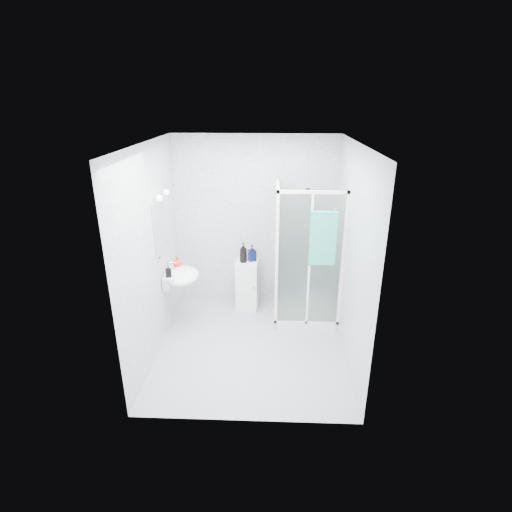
{
  "coord_description": "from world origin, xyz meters",
  "views": [
    {
      "loc": [
        0.25,
        -4.44,
        3.07
      ],
      "look_at": [
        0.05,
        0.35,
        1.15
      ],
      "focal_mm": 28.0,
      "sensor_mm": 36.0,
      "label": 1
    }
  ],
  "objects_px": {
    "soap_dispenser_orange": "(177,262)",
    "soap_dispenser_black": "(168,271)",
    "shower_enclosure": "(300,291)",
    "shampoo_bottle_b": "(252,253)",
    "hand_towel": "(323,237)",
    "storage_cabinet": "(247,285)",
    "wall_basin": "(180,276)",
    "shampoo_bottle_a": "(243,253)"
  },
  "relations": [
    {
      "from": "storage_cabinet",
      "to": "soap_dispenser_black",
      "type": "bearing_deg",
      "value": -137.78
    },
    {
      "from": "hand_towel",
      "to": "soap_dispenser_orange",
      "type": "distance_m",
      "value": 2.03
    },
    {
      "from": "soap_dispenser_orange",
      "to": "soap_dispenser_black",
      "type": "relative_size",
      "value": 0.96
    },
    {
      "from": "shower_enclosure",
      "to": "shampoo_bottle_b",
      "type": "relative_size",
      "value": 8.18
    },
    {
      "from": "storage_cabinet",
      "to": "shampoo_bottle_b",
      "type": "bearing_deg",
      "value": 32.33
    },
    {
      "from": "storage_cabinet",
      "to": "hand_towel",
      "type": "xyz_separation_m",
      "value": [
        1.01,
        -0.68,
        1.03
      ]
    },
    {
      "from": "wall_basin",
      "to": "storage_cabinet",
      "type": "xyz_separation_m",
      "value": [
        0.87,
        0.6,
        -0.41
      ]
    },
    {
      "from": "storage_cabinet",
      "to": "wall_basin",
      "type": "bearing_deg",
      "value": -141.03
    },
    {
      "from": "shampoo_bottle_a",
      "to": "soap_dispenser_orange",
      "type": "relative_size",
      "value": 1.93
    },
    {
      "from": "hand_towel",
      "to": "shampoo_bottle_a",
      "type": "bearing_deg",
      "value": 148.38
    },
    {
      "from": "wall_basin",
      "to": "storage_cabinet",
      "type": "distance_m",
      "value": 1.13
    },
    {
      "from": "hand_towel",
      "to": "soap_dispenser_black",
      "type": "relative_size",
      "value": 4.44
    },
    {
      "from": "soap_dispenser_orange",
      "to": "shower_enclosure",
      "type": "bearing_deg",
      "value": 5.39
    },
    {
      "from": "shower_enclosure",
      "to": "wall_basin",
      "type": "relative_size",
      "value": 3.57
    },
    {
      "from": "shampoo_bottle_a",
      "to": "shampoo_bottle_b",
      "type": "xyz_separation_m",
      "value": [
        0.12,
        0.06,
        -0.03
      ]
    },
    {
      "from": "wall_basin",
      "to": "soap_dispenser_black",
      "type": "height_order",
      "value": "soap_dispenser_black"
    },
    {
      "from": "wall_basin",
      "to": "shampoo_bottle_a",
      "type": "xyz_separation_m",
      "value": [
        0.82,
        0.57,
        0.14
      ]
    },
    {
      "from": "storage_cabinet",
      "to": "hand_towel",
      "type": "bearing_deg",
      "value": -29.5
    },
    {
      "from": "storage_cabinet",
      "to": "shower_enclosure",
      "type": "bearing_deg",
      "value": -15.39
    },
    {
      "from": "wall_basin",
      "to": "shampoo_bottle_a",
      "type": "height_order",
      "value": "shampoo_bottle_a"
    },
    {
      "from": "storage_cabinet",
      "to": "soap_dispenser_black",
      "type": "relative_size",
      "value": 4.82
    },
    {
      "from": "soap_dispenser_orange",
      "to": "soap_dispenser_black",
      "type": "distance_m",
      "value": 0.32
    },
    {
      "from": "shampoo_bottle_a",
      "to": "soap_dispenser_black",
      "type": "xyz_separation_m",
      "value": [
        -0.93,
        -0.73,
        0.01
      ]
    },
    {
      "from": "hand_towel",
      "to": "soap_dispenser_black",
      "type": "height_order",
      "value": "hand_towel"
    },
    {
      "from": "shampoo_bottle_b",
      "to": "soap_dispenser_orange",
      "type": "xyz_separation_m",
      "value": [
        -1.01,
        -0.48,
        0.04
      ]
    },
    {
      "from": "storage_cabinet",
      "to": "soap_dispenser_orange",
      "type": "relative_size",
      "value": 5.03
    },
    {
      "from": "shampoo_bottle_a",
      "to": "wall_basin",
      "type": "bearing_deg",
      "value": -145.12
    },
    {
      "from": "soap_dispenser_orange",
      "to": "shampoo_bottle_b",
      "type": "bearing_deg",
      "value": 25.5
    },
    {
      "from": "shower_enclosure",
      "to": "soap_dispenser_orange",
      "type": "distance_m",
      "value": 1.8
    },
    {
      "from": "shampoo_bottle_a",
      "to": "shampoo_bottle_b",
      "type": "height_order",
      "value": "shampoo_bottle_a"
    },
    {
      "from": "storage_cabinet",
      "to": "shampoo_bottle_a",
      "type": "xyz_separation_m",
      "value": [
        -0.05,
        -0.03,
        0.54
      ]
    },
    {
      "from": "shampoo_bottle_b",
      "to": "soap_dispenser_black",
      "type": "distance_m",
      "value": 1.33
    },
    {
      "from": "shower_enclosure",
      "to": "hand_towel",
      "type": "bearing_deg",
      "value": -59.96
    },
    {
      "from": "shower_enclosure",
      "to": "hand_towel",
      "type": "height_order",
      "value": "shower_enclosure"
    },
    {
      "from": "shower_enclosure",
      "to": "storage_cabinet",
      "type": "distance_m",
      "value": 0.83
    },
    {
      "from": "shampoo_bottle_b",
      "to": "hand_towel",
      "type": "bearing_deg",
      "value": -37.45
    },
    {
      "from": "soap_dispenser_orange",
      "to": "soap_dispenser_black",
      "type": "xyz_separation_m",
      "value": [
        -0.04,
        -0.32,
        0.0
      ]
    },
    {
      "from": "shower_enclosure",
      "to": "shampoo_bottle_b",
      "type": "distance_m",
      "value": 0.9
    },
    {
      "from": "storage_cabinet",
      "to": "shampoo_bottle_b",
      "type": "height_order",
      "value": "shampoo_bottle_b"
    },
    {
      "from": "shower_enclosure",
      "to": "soap_dispenser_orange",
      "type": "relative_size",
      "value": 12.85
    },
    {
      "from": "shower_enclosure",
      "to": "shampoo_bottle_b",
      "type": "bearing_deg",
      "value": 155.71
    },
    {
      "from": "wall_basin",
      "to": "hand_towel",
      "type": "height_order",
      "value": "hand_towel"
    }
  ]
}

